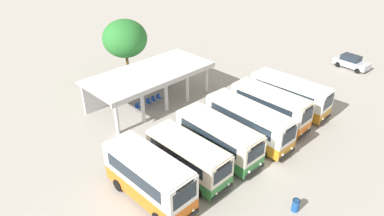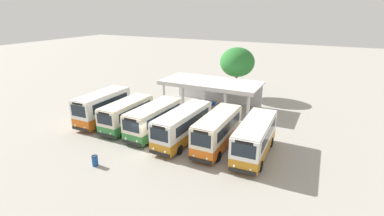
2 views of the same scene
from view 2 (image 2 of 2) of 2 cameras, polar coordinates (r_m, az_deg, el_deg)
The scene contains 15 objects.
ground_plane at distance 27.13m, azimuth -8.47°, elevation -7.78°, with size 180.00×180.00×0.00m, color #A39E93.
city_bus_nearest_orange at distance 33.34m, azimuth -17.20°, elevation 0.27°, with size 2.50×6.97×3.45m.
city_bus_second_in_row at distance 31.14m, azimuth -12.75°, elevation -1.10°, with size 2.38×6.73×3.00m.
city_bus_middle_cream at distance 29.27m, azimuth -7.42°, elevation -2.05°, with size 2.62×7.46×3.03m.
city_bus_fourth_amber at distance 27.36m, azimuth -1.79°, elevation -3.30°, with size 2.52×8.05×3.15m.
city_bus_fifth_blue at distance 26.19m, azimuth 5.01°, elevation -4.35°, with size 2.27×7.37×3.22m.
city_bus_far_end_green at distance 25.36m, azimuth 12.28°, elevation -5.65°, with size 2.56×7.78×3.14m.
terminal_canopy at distance 37.57m, azimuth 4.08°, elevation 4.33°, with size 12.53×5.83×3.40m.
waiting_chair_end_by_column at distance 38.07m, azimuth 0.51°, elevation 1.28°, with size 0.46×0.46×0.86m.
waiting_chair_second_from_end at distance 37.91m, azimuth 1.51°, elevation 1.20°, with size 0.46×0.46×0.86m.
waiting_chair_middle_seat at distance 37.55m, azimuth 2.37°, elevation 1.01°, with size 0.46×0.46×0.86m.
waiting_chair_fourth_seat at distance 37.30m, azimuth 3.31°, elevation 0.87°, with size 0.46×0.46×0.86m.
waiting_chair_fifth_seat at distance 37.07m, azimuth 4.27°, elevation 0.73°, with size 0.46×0.46×0.86m.
roadside_tree_behind_canopy at distance 41.52m, azimuth 8.90°, elevation 8.89°, with size 4.83×4.83×7.04m.
litter_bin_apron at distance 25.10m, azimuth -18.57°, elevation -9.81°, with size 0.49×0.49×0.90m.
Camera 2 is at (14.18, -19.67, 12.16)m, focal length 27.07 mm.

